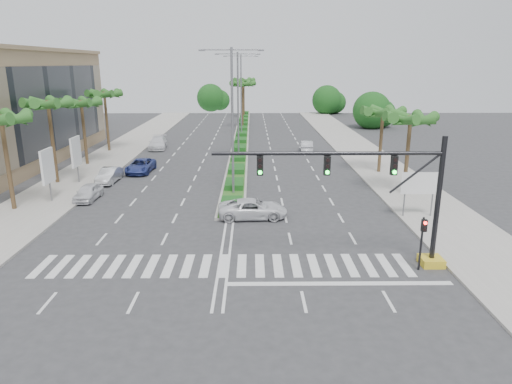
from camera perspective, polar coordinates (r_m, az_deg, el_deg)
The scene contains 27 objects.
ground at distance 25.59m, azimuth -4.06°, elevation -9.17°, with size 160.00×160.00×0.00m, color #333335.
footpath_right at distance 46.50m, azimuth 16.53°, elevation 1.83°, with size 6.00×120.00×0.15m, color gray.
footpath_left at distance 47.52m, azimuth -21.19°, elevation 1.70°, with size 6.00×120.00×0.15m, color gray.
median at distance 69.00m, azimuth -1.84°, elevation 6.90°, with size 2.20×75.00×0.20m, color gray.
median_grass at distance 68.98m, azimuth -1.84°, elevation 7.00°, with size 1.80×75.00×0.04m, color #32581E.
signal_gantry at distance 25.47m, azimuth 17.09°, elevation -1.64°, with size 12.60×1.20×7.20m.
pedestrian_signal at distance 25.75m, azimuth 20.11°, elevation -5.06°, with size 0.28×0.36×3.00m.
direction_sign at distance 34.37m, azimuth 19.79°, elevation 0.82°, with size 2.70×0.11×3.40m.
billboard_near at distance 39.44m, azimuth -24.60°, elevation 2.91°, with size 0.18×2.10×4.35m.
billboard_far at distance 44.87m, azimuth -21.59°, elevation 4.66°, with size 0.18×2.10×4.35m.
palm_left_near at distance 37.98m, azimuth -29.23°, elevation 7.63°, with size 4.57×4.68×7.55m.
palm_left_mid at distance 45.10m, azimuth -24.53°, elevation 9.69°, with size 4.57×4.68×7.95m.
palm_left_far at distance 52.54m, azimuth -20.99°, elevation 10.10°, with size 4.57×4.68×7.35m.
palm_left_end at distance 60.07m, azimuth -18.41°, elevation 11.30°, with size 4.57×4.68×7.75m.
palm_right_near at distance 39.60m, azimuth 18.73°, elevation 8.34°, with size 4.57×4.68×7.05m.
palm_right_far at distance 47.21m, azimuth 15.57°, elevation 9.32°, with size 4.57×4.68×6.75m.
palm_median_a at distance 78.25m, azimuth -1.72°, elevation 13.16°, with size 4.57×4.68×8.05m.
palm_median_b at distance 93.23m, azimuth -1.54°, elevation 13.59°, with size 4.57×4.68×8.05m.
streetlight_near at distance 37.39m, azimuth -2.98°, elevation 9.68°, with size 5.10×0.25×12.00m.
streetlight_mid at distance 53.32m, azimuth -2.26°, elevation 11.52°, with size 5.10×0.25×12.00m.
streetlight_far at distance 69.28m, azimuth -1.87°, elevation 12.51°, with size 5.10×0.25×12.00m.
car_parked_a at distance 39.61m, azimuth -20.24°, elevation -0.03°, with size 1.52×3.78×1.29m, color silver.
car_parked_b at distance 44.81m, azimuth -17.89°, elevation 2.00°, with size 1.44×4.14×1.36m, color silver.
car_parked_c at distance 48.07m, azimuth -14.22°, elevation 3.19°, with size 2.27×4.92×1.37m, color navy.
car_parked_d at distance 61.17m, azimuth -12.16°, elevation 6.03°, with size 2.13×5.25×1.52m, color white.
car_crossing at distance 32.83m, azimuth -0.39°, elevation -2.11°, with size 2.29×4.97×1.38m, color silver.
car_right at distance 58.30m, azimuth 6.33°, elevation 5.74°, with size 1.46×4.18×1.38m, color silver.
Camera 1 is at (1.58, -23.15, 10.80)m, focal length 32.00 mm.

